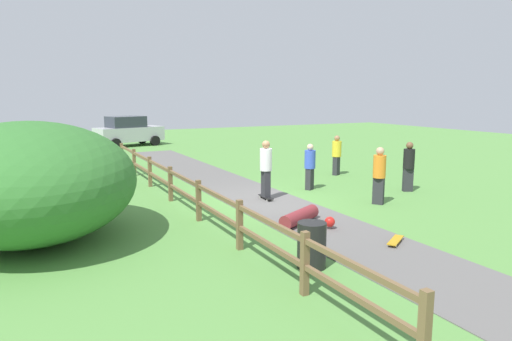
{
  "coord_description": "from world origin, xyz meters",
  "views": [
    {
      "loc": [
        -6.64,
        -12.59,
        3.34
      ],
      "look_at": [
        -0.28,
        -0.07,
        1.0
      ],
      "focal_mm": 32.43,
      "sensor_mm": 36.0,
      "label": 1
    }
  ],
  "objects_px": {
    "bush_large": "(29,181)",
    "skater_fallen": "(302,217)",
    "bystander_blue": "(310,165)",
    "bystander_black": "(409,164)",
    "trash_bin": "(312,245)",
    "skater_riding": "(266,167)",
    "parked_car_silver": "(128,131)",
    "bystander_orange": "(379,173)",
    "skateboard_loose": "(396,240)",
    "bystander_yellow": "(337,153)"
  },
  "relations": [
    {
      "from": "skateboard_loose",
      "to": "parked_car_silver",
      "type": "height_order",
      "value": "parked_car_silver"
    },
    {
      "from": "bystander_black",
      "to": "bystander_yellow",
      "type": "xyz_separation_m",
      "value": [
        -0.24,
        3.76,
        -0.04
      ]
    },
    {
      "from": "skater_riding",
      "to": "bystander_blue",
      "type": "relative_size",
      "value": 1.16
    },
    {
      "from": "skater_riding",
      "to": "skater_fallen",
      "type": "distance_m",
      "value": 3.09
    },
    {
      "from": "skater_riding",
      "to": "bystander_orange",
      "type": "bearing_deg",
      "value": -36.7
    },
    {
      "from": "trash_bin",
      "to": "bystander_yellow",
      "type": "relative_size",
      "value": 0.55
    },
    {
      "from": "skater_riding",
      "to": "parked_car_silver",
      "type": "height_order",
      "value": "parked_car_silver"
    },
    {
      "from": "bystander_yellow",
      "to": "bystander_blue",
      "type": "bearing_deg",
      "value": -142.99
    },
    {
      "from": "bush_large",
      "to": "bystander_black",
      "type": "distance_m",
      "value": 11.72
    },
    {
      "from": "bystander_blue",
      "to": "bystander_orange",
      "type": "xyz_separation_m",
      "value": [
        0.66,
        -2.78,
        0.08
      ]
    },
    {
      "from": "trash_bin",
      "to": "parked_car_silver",
      "type": "height_order",
      "value": "parked_car_silver"
    },
    {
      "from": "trash_bin",
      "to": "bush_large",
      "type": "bearing_deg",
      "value": 137.04
    },
    {
      "from": "bystander_orange",
      "to": "bystander_yellow",
      "type": "distance_m",
      "value": 5.15
    },
    {
      "from": "skater_riding",
      "to": "bystander_yellow",
      "type": "relative_size",
      "value": 1.14
    },
    {
      "from": "bystander_orange",
      "to": "bystander_yellow",
      "type": "bearing_deg",
      "value": 67.57
    },
    {
      "from": "skateboard_loose",
      "to": "bystander_yellow",
      "type": "xyz_separation_m",
      "value": [
        4.22,
        7.88,
        0.82
      ]
    },
    {
      "from": "bystander_blue",
      "to": "parked_car_silver",
      "type": "distance_m",
      "value": 17.04
    },
    {
      "from": "trash_bin",
      "to": "bystander_blue",
      "type": "xyz_separation_m",
      "value": [
        4.07,
        6.22,
        0.44
      ]
    },
    {
      "from": "trash_bin",
      "to": "parked_car_silver",
      "type": "distance_m",
      "value": 23.07
    },
    {
      "from": "trash_bin",
      "to": "bystander_blue",
      "type": "relative_size",
      "value": 0.56
    },
    {
      "from": "bystander_orange",
      "to": "bush_large",
      "type": "bearing_deg",
      "value": 173.98
    },
    {
      "from": "bystander_black",
      "to": "bystander_orange",
      "type": "xyz_separation_m",
      "value": [
        -2.2,
        -1.0,
        0.03
      ]
    },
    {
      "from": "bystander_yellow",
      "to": "skater_fallen",
      "type": "bearing_deg",
      "value": -133.16
    },
    {
      "from": "bush_large",
      "to": "skater_riding",
      "type": "bearing_deg",
      "value": 9.07
    },
    {
      "from": "bystander_orange",
      "to": "parked_car_silver",
      "type": "relative_size",
      "value": 0.39
    },
    {
      "from": "skater_riding",
      "to": "parked_car_silver",
      "type": "relative_size",
      "value": 0.42
    },
    {
      "from": "trash_bin",
      "to": "skater_fallen",
      "type": "relative_size",
      "value": 0.61
    },
    {
      "from": "bystander_blue",
      "to": "bystander_orange",
      "type": "relative_size",
      "value": 0.92
    },
    {
      "from": "bush_large",
      "to": "skater_riding",
      "type": "relative_size",
      "value": 3.04
    },
    {
      "from": "trash_bin",
      "to": "bystander_orange",
      "type": "bearing_deg",
      "value": 36.06
    },
    {
      "from": "bystander_black",
      "to": "bush_large",
      "type": "bearing_deg",
      "value": 179.98
    },
    {
      "from": "skater_fallen",
      "to": "skateboard_loose",
      "type": "height_order",
      "value": "skater_fallen"
    },
    {
      "from": "bush_large",
      "to": "trash_bin",
      "type": "relative_size",
      "value": 6.34
    },
    {
      "from": "bystander_blue",
      "to": "parked_car_silver",
      "type": "relative_size",
      "value": 0.36
    },
    {
      "from": "bystander_yellow",
      "to": "bystander_black",
      "type": "bearing_deg",
      "value": -86.37
    },
    {
      "from": "bush_large",
      "to": "skateboard_loose",
      "type": "height_order",
      "value": "bush_large"
    },
    {
      "from": "parked_car_silver",
      "to": "bush_large",
      "type": "bearing_deg",
      "value": -108.07
    },
    {
      "from": "bush_large",
      "to": "bystander_orange",
      "type": "xyz_separation_m",
      "value": [
        9.51,
        -1.0,
        -0.4
      ]
    },
    {
      "from": "skateboard_loose",
      "to": "bystander_black",
      "type": "xyz_separation_m",
      "value": [
        4.46,
        4.12,
        0.86
      ]
    },
    {
      "from": "bystander_yellow",
      "to": "parked_car_silver",
      "type": "bearing_deg",
      "value": 110.04
    },
    {
      "from": "bystander_blue",
      "to": "bystander_black",
      "type": "bearing_deg",
      "value": -31.82
    },
    {
      "from": "bystander_black",
      "to": "bystander_yellow",
      "type": "height_order",
      "value": "bystander_black"
    },
    {
      "from": "bush_large",
      "to": "skater_fallen",
      "type": "xyz_separation_m",
      "value": [
        6.22,
        -1.85,
        -1.17
      ]
    },
    {
      "from": "skater_riding",
      "to": "bystander_orange",
      "type": "distance_m",
      "value": 3.48
    },
    {
      "from": "skater_fallen",
      "to": "bystander_blue",
      "type": "xyz_separation_m",
      "value": [
        2.63,
        3.62,
        0.69
      ]
    },
    {
      "from": "skater_fallen",
      "to": "bystander_orange",
      "type": "xyz_separation_m",
      "value": [
        3.29,
        0.85,
        0.77
      ]
    },
    {
      "from": "bush_large",
      "to": "trash_bin",
      "type": "height_order",
      "value": "bush_large"
    },
    {
      "from": "bush_large",
      "to": "bystander_black",
      "type": "height_order",
      "value": "bush_large"
    },
    {
      "from": "bush_large",
      "to": "skater_fallen",
      "type": "relative_size",
      "value": 3.89
    },
    {
      "from": "trash_bin",
      "to": "bystander_blue",
      "type": "bearing_deg",
      "value": 56.81
    }
  ]
}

